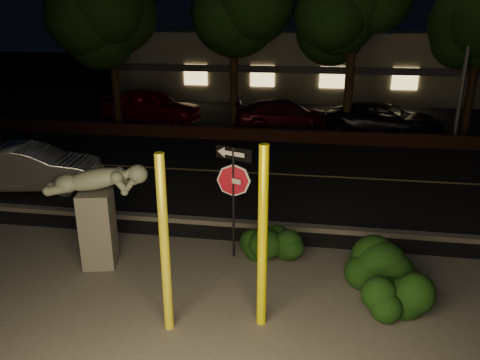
% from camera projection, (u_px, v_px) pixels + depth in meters
% --- Properties ---
extents(ground, '(90.00, 90.00, 0.00)m').
position_uv_depth(ground, '(283.00, 150.00, 18.18)').
color(ground, black).
rests_on(ground, ground).
extents(patio, '(14.00, 6.00, 0.02)m').
position_uv_depth(patio, '(235.00, 323.00, 7.94)').
color(patio, '#4C4944').
rests_on(patio, ground).
extents(road, '(80.00, 8.00, 0.01)m').
position_uv_depth(road, '(276.00, 174.00, 15.39)').
color(road, black).
rests_on(road, ground).
extents(lane_marking, '(80.00, 0.12, 0.00)m').
position_uv_depth(lane_marking, '(276.00, 174.00, 15.38)').
color(lane_marking, '#B5A148').
rests_on(lane_marking, road).
extents(curb, '(80.00, 0.25, 0.12)m').
position_uv_depth(curb, '(262.00, 225.00, 11.55)').
color(curb, '#4C4944').
rests_on(curb, ground).
extents(brick_wall, '(40.00, 0.35, 0.50)m').
position_uv_depth(brick_wall, '(286.00, 136.00, 19.31)').
color(brick_wall, '#452016').
rests_on(brick_wall, ground).
extents(parking_lot, '(40.00, 12.00, 0.01)m').
position_uv_depth(parking_lot, '(293.00, 114.00, 24.69)').
color(parking_lot, black).
rests_on(parking_lot, ground).
extents(building, '(22.00, 10.20, 4.00)m').
position_uv_depth(building, '(301.00, 61.00, 31.46)').
color(building, slate).
rests_on(building, ground).
extents(tree_far_a, '(4.60, 4.60, 7.43)m').
position_uv_depth(tree_far_a, '(109.00, 6.00, 20.40)').
color(tree_far_a, black).
rests_on(tree_far_a, ground).
extents(yellow_pole_left, '(0.15, 0.15, 3.06)m').
position_uv_depth(yellow_pole_left, '(165.00, 247.00, 7.33)').
color(yellow_pole_left, yellow).
rests_on(yellow_pole_left, ground).
extents(yellow_pole_right, '(0.16, 0.16, 3.16)m').
position_uv_depth(yellow_pole_right, '(263.00, 240.00, 7.43)').
color(yellow_pole_right, '#EEE400').
rests_on(yellow_pole_right, ground).
extents(signpost, '(0.78, 0.33, 2.46)m').
position_uv_depth(signpost, '(233.00, 181.00, 9.57)').
color(signpost, black).
rests_on(signpost, ground).
extents(sculpture, '(2.04, 0.95, 2.18)m').
position_uv_depth(sculpture, '(97.00, 205.00, 9.39)').
color(sculpture, '#4C4944').
rests_on(sculpture, ground).
extents(hedge_center, '(1.78, 0.84, 0.92)m').
position_uv_depth(hedge_center, '(267.00, 239.00, 9.96)').
color(hedge_center, black).
rests_on(hedge_center, ground).
extents(hedge_right, '(1.87, 1.15, 1.16)m').
position_uv_depth(hedge_right, '(372.00, 258.00, 8.90)').
color(hedge_right, black).
rests_on(hedge_right, ground).
extents(hedge_far_right, '(1.57, 1.30, 0.94)m').
position_uv_depth(hedge_far_right, '(392.00, 293.00, 8.00)').
color(hedge_far_right, black).
rests_on(hedge_far_right, ground).
extents(silver_sedan, '(4.34, 2.27, 1.36)m').
position_uv_depth(silver_sedan, '(29.00, 168.00, 13.86)').
color(silver_sedan, '#B7B7BC').
rests_on(silver_sedan, ground).
extents(parked_car_red, '(5.10, 2.62, 1.66)m').
position_uv_depth(parked_car_red, '(151.00, 106.00, 22.54)').
color(parked_car_red, maroon).
rests_on(parked_car_red, ground).
extents(parked_car_darkred, '(4.99, 2.96, 1.36)m').
position_uv_depth(parked_car_darkred, '(286.00, 115.00, 21.19)').
color(parked_car_darkred, '#3E0B13').
rests_on(parked_car_darkred, ground).
extents(parked_car_dark, '(5.32, 3.42, 1.36)m').
position_uv_depth(parked_car_dark, '(384.00, 120.00, 20.18)').
color(parked_car_dark, black).
rests_on(parked_car_dark, ground).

